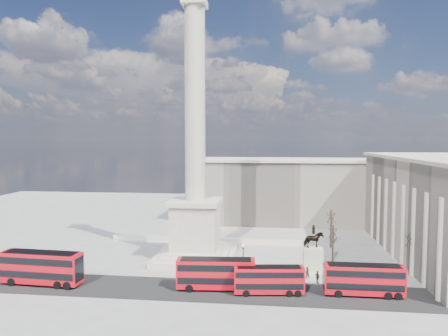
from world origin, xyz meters
name	(u,v)px	position (x,y,z in m)	size (l,w,h in m)	color
ground	(190,267)	(0.00, 0.00, 0.00)	(180.00, 180.00, 0.00)	#989690
asphalt_road	(211,290)	(5.00, -10.00, 0.00)	(120.00, 9.00, 0.01)	#242424
nelsons_column	(195,188)	(0.00, 5.00, 12.92)	(14.00, 14.00, 49.85)	beige
balustrade_wall	(205,240)	(0.00, 16.00, 0.55)	(40.00, 0.60, 1.10)	beige
building_east	(446,208)	(45.00, 10.00, 9.32)	(19.00, 46.00, 18.60)	#B0A590
building_northeast	(295,190)	(20.00, 40.00, 8.32)	(51.00, 17.00, 16.60)	#B0A590
red_bus_a	(42,267)	(-20.37, -10.57, 2.61)	(12.40, 3.51, 4.97)	red
red_bus_b	(216,273)	(5.74, -9.59, 2.38)	(11.34, 3.36, 4.54)	red
red_bus_c	(269,280)	(13.34, -10.38, 2.07)	(9.92, 3.29, 3.95)	red
red_bus_d	(364,279)	(26.37, -9.45, 2.29)	(10.78, 2.59, 4.37)	red
victorian_lamp	(243,259)	(9.34, -5.45, 3.35)	(0.49, 0.49, 5.69)	black
equestrian_statue	(313,257)	(20.34, -0.94, 2.77)	(3.83, 2.87, 8.02)	beige
bare_tree_near	(411,240)	(35.68, 0.28, 5.72)	(1.66, 1.66, 7.26)	#332319
bare_tree_mid	(333,231)	(24.51, 6.13, 5.38)	(1.80, 1.80, 6.82)	#332319
bare_tree_far	(331,216)	(25.54, 15.23, 6.37)	(1.98, 1.98, 8.09)	#332319
pedestrian_walking	(287,279)	(15.97, -6.50, 0.88)	(0.64, 0.42, 1.77)	black
pedestrian_standing	(307,272)	(19.16, -3.16, 0.89)	(0.86, 0.67, 1.78)	black
pedestrian_crossing	(318,277)	(20.57, -5.30, 0.96)	(1.12, 0.47, 1.91)	black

